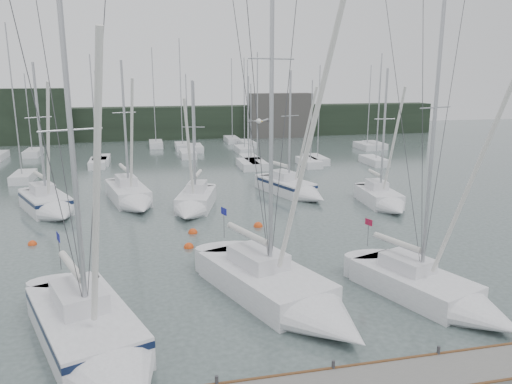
# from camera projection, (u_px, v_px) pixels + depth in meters

# --- Properties ---
(ground) EXTENTS (160.00, 160.00, 0.00)m
(ground) POSITION_uv_depth(u_px,v_px,m) (251.00, 328.00, 20.46)
(ground) COLOR #414F4D
(ground) RESTS_ON ground
(far_treeline) EXTENTS (90.00, 4.00, 5.00)m
(far_treeline) POSITION_uv_depth(u_px,v_px,m) (167.00, 123.00, 78.65)
(far_treeline) COLOR black
(far_treeline) RESTS_ON ground
(far_building_left) EXTENTS (12.00, 3.00, 8.00)m
(far_building_left) POSITION_uv_depth(u_px,v_px,m) (27.00, 117.00, 72.06)
(far_building_left) COLOR black
(far_building_left) RESTS_ON ground
(far_building_right) EXTENTS (10.00, 3.00, 7.00)m
(far_building_right) POSITION_uv_depth(u_px,v_px,m) (280.00, 115.00, 80.43)
(far_building_right) COLOR #413F3C
(far_building_right) RESTS_ON ground
(mast_forest) EXTENTS (59.26, 27.12, 14.67)m
(mast_forest) POSITION_uv_depth(u_px,v_px,m) (181.00, 154.00, 60.89)
(mast_forest) COLOR silver
(mast_forest) RESTS_ON ground
(sailboat_near_left) EXTENTS (6.27, 10.29, 14.01)m
(sailboat_near_left) POSITION_uv_depth(u_px,v_px,m) (98.00, 347.00, 17.85)
(sailboat_near_left) COLOR silver
(sailboat_near_left) RESTS_ON ground
(sailboat_near_center) EXTENTS (6.66, 10.76, 18.31)m
(sailboat_near_center) POSITION_uv_depth(u_px,v_px,m) (293.00, 298.00, 21.80)
(sailboat_near_center) COLOR silver
(sailboat_near_center) RESTS_ON ground
(sailboat_near_right) EXTENTS (5.39, 8.72, 14.82)m
(sailboat_near_right) POSITION_uv_depth(u_px,v_px,m) (445.00, 297.00, 22.03)
(sailboat_near_right) COLOR silver
(sailboat_near_right) RESTS_ON ground
(sailboat_mid_a) EXTENTS (5.45, 7.80, 11.78)m
(sailboat_mid_a) POSITION_uv_depth(u_px,v_px,m) (50.00, 206.00, 36.67)
(sailboat_mid_a) COLOR silver
(sailboat_mid_a) RESTS_ON ground
(sailboat_mid_b) EXTENTS (4.38, 9.00, 11.97)m
(sailboat_mid_b) POSITION_uv_depth(u_px,v_px,m) (132.00, 198.00, 39.25)
(sailboat_mid_b) COLOR silver
(sailboat_mid_b) RESTS_ON ground
(sailboat_mid_c) EXTENTS (4.30, 7.56, 10.41)m
(sailboat_mid_c) POSITION_uv_depth(u_px,v_px,m) (193.00, 205.00, 37.36)
(sailboat_mid_c) COLOR silver
(sailboat_mid_c) RESTS_ON ground
(sailboat_mid_d) EXTENTS (4.96, 8.40, 11.21)m
(sailboat_mid_d) POSITION_uv_depth(u_px,v_px,m) (296.00, 190.00, 42.15)
(sailboat_mid_d) COLOR silver
(sailboat_mid_d) RESTS_ON ground
(sailboat_mid_e) EXTENTS (2.83, 6.96, 11.28)m
(sailboat_mid_e) POSITION_uv_depth(u_px,v_px,m) (385.00, 201.00, 38.52)
(sailboat_mid_e) COLOR silver
(sailboat_mid_e) RESTS_ON ground
(buoy_a) EXTENTS (0.60, 0.60, 0.60)m
(buoy_a) POSITION_uv_depth(u_px,v_px,m) (189.00, 248.00, 29.86)
(buoy_a) COLOR #D54212
(buoy_a) RESTS_ON ground
(buoy_b) EXTENTS (0.63, 0.63, 0.63)m
(buoy_b) POSITION_uv_depth(u_px,v_px,m) (258.00, 226.00, 33.95)
(buoy_b) COLOR #D54212
(buoy_b) RESTS_ON ground
(buoy_c) EXTENTS (0.54, 0.54, 0.54)m
(buoy_c) POSITION_uv_depth(u_px,v_px,m) (32.00, 245.00, 30.37)
(buoy_c) COLOR #D54212
(buoy_c) RESTS_ON ground
(seagull) EXTENTS (0.93, 0.52, 0.19)m
(seagull) POSITION_uv_depth(u_px,v_px,m) (259.00, 121.00, 19.89)
(seagull) COLOR white
(seagull) RESTS_ON ground
(buoy_d) EXTENTS (0.61, 0.61, 0.61)m
(buoy_d) POSITION_uv_depth(u_px,v_px,m) (193.00, 233.00, 32.57)
(buoy_d) COLOR #D54212
(buoy_d) RESTS_ON ground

